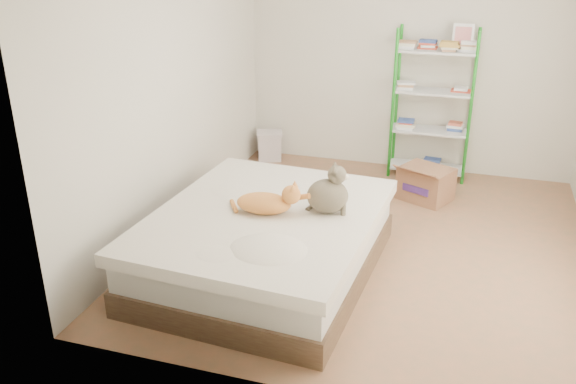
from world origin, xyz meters
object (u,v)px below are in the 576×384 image
at_px(orange_cat, 264,201).
at_px(white_bin, 270,145).
at_px(grey_cat, 328,189).
at_px(shelf_unit, 433,99).
at_px(bed, 266,243).
at_px(cardboard_box, 426,184).

bearing_deg(orange_cat, white_bin, 101.79).
xyz_separation_m(grey_cat, shelf_unit, (0.60, 2.50, 0.16)).
bearing_deg(bed, white_bin, 111.85).
bearing_deg(shelf_unit, grey_cat, -103.52).
height_order(orange_cat, cardboard_box, orange_cat).
distance_m(bed, cardboard_box, 2.24).
distance_m(orange_cat, shelf_unit, 2.89).
relative_size(grey_cat, cardboard_box, 0.63).
relative_size(bed, grey_cat, 5.52).
bearing_deg(white_bin, orange_cat, -72.05).
relative_size(bed, shelf_unit, 1.29).
height_order(cardboard_box, white_bin, cardboard_box).
relative_size(cardboard_box, white_bin, 1.67).
xyz_separation_m(cardboard_box, white_bin, (-1.99, 0.69, 0.00)).
xyz_separation_m(bed, white_bin, (-0.86, 2.63, -0.09)).
bearing_deg(shelf_unit, orange_cat, -112.16).
bearing_deg(grey_cat, bed, 96.78).
bearing_deg(bed, grey_cat, 22.61).
bearing_deg(shelf_unit, bed, -112.01).
relative_size(bed, white_bin, 5.81).
height_order(orange_cat, grey_cat, grey_cat).
bearing_deg(orange_cat, shelf_unit, 61.68).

